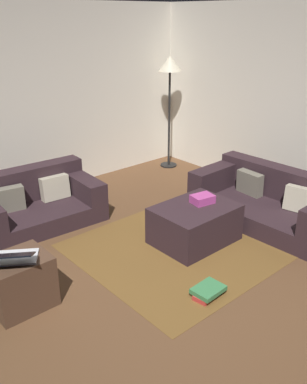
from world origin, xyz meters
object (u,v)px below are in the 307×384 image
laptop (15,257)px  book_stack (208,291)px  couch_right (270,201)px  ottoman (195,224)px  side_table (20,282)px  corner_lamp (170,73)px  tv_remote (196,201)px  couch_left (35,203)px  gift_box (202,199)px

laptop → book_stack: size_ratio=1.70×
couch_right → ottoman: couch_right is taller
ottoman → side_table: (-2.00, 0.22, 0.02)m
laptop → book_stack: bearing=-35.0°
side_table → corner_lamp: corner_lamp is taller
tv_remote → couch_left: bearing=128.9°
couch_right → gift_box: size_ratio=7.47×
couch_right → corner_lamp: bearing=-12.5°
tv_remote → book_stack: tv_remote is taller
couch_left → gift_box: (1.27, -1.64, 0.23)m
couch_right → gift_box: 1.04m
ottoman → laptop: bearing=175.4°
ottoman → side_table: 2.02m
side_table → corner_lamp: 4.25m
couch_left → side_table: bearing=62.4°
side_table → corner_lamp: size_ratio=0.28×
laptop → corner_lamp: corner_lamp is taller
book_stack → ottoman: bearing=50.6°
couch_right → tv_remote: 1.09m
ottoman → tv_remote: tv_remote is taller
couch_left → tv_remote: couch_left is taller
side_table → laptop: laptop is taller
ottoman → tv_remote: 0.26m
laptop → corner_lamp: bearing=28.2°
book_stack → couch_right: bearing=17.5°
couch_right → tv_remote: size_ratio=11.45×
couch_left → ottoman: bearing=127.7°
gift_box → laptop: bearing=176.2°
gift_box → book_stack: 1.22m
laptop → corner_lamp: size_ratio=0.29×
corner_lamp → tv_remote: bearing=-126.2°
tv_remote → gift_box: bearing=-52.4°
ottoman → side_table: bearing=173.8°
side_table → book_stack: bearing=-37.1°
couch_right → gift_box: (-0.98, 0.27, 0.23)m
gift_box → book_stack: size_ratio=0.78×
side_table → corner_lamp: bearing=27.8°
book_stack → corner_lamp: corner_lamp is taller
ottoman → book_stack: bearing=-129.4°
couch_right → gift_box: couch_right is taller
couch_left → ottoman: size_ratio=1.70×
couch_left → gift_box: size_ratio=6.32×
side_table → corner_lamp: (3.57, 1.89, 1.32)m
gift_box → laptop: (-2.17, 0.14, 0.06)m
laptop → ottoman: bearing=-4.6°
couch_left → side_table: size_ratio=2.98×
gift_box → couch_left: bearing=127.7°
corner_lamp → couch_right: bearing=-101.1°
laptop → corner_lamp: (3.61, 1.94, 1.02)m
couch_left → tv_remote: (1.22, -1.58, 0.19)m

